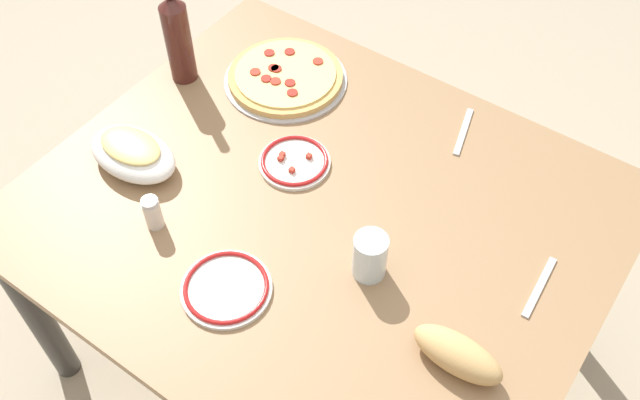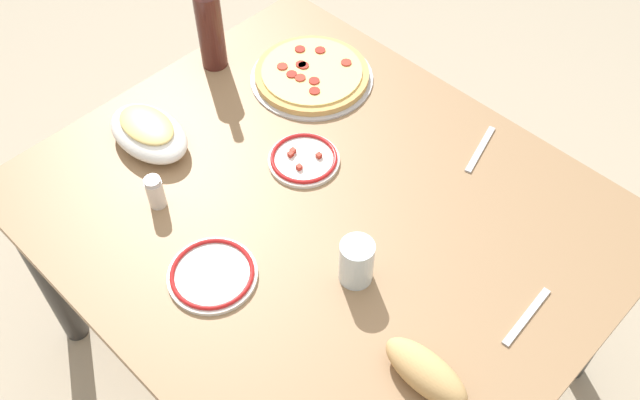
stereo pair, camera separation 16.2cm
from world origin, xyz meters
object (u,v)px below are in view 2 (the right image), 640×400
dining_table (320,233)px  baked_pasta_dish (148,132)px  water_glass (356,262)px  spice_shaker (155,192)px  wine_bottle (210,24)px  side_plate_near (304,159)px  bread_loaf (426,372)px  pepperoni_pizza (312,75)px  side_plate_far (212,274)px

dining_table → baked_pasta_dish: 0.49m
water_glass → spice_shaker: water_glass is taller
wine_bottle → spice_shaker: (-0.29, 0.42, -0.09)m
water_glass → side_plate_near: water_glass is taller
baked_pasta_dish → bread_loaf: (-0.89, 0.02, -0.00)m
pepperoni_pizza → spice_shaker: (-0.05, 0.56, 0.03)m
spice_shaker → side_plate_near: bearing=-114.2°
pepperoni_pizza → side_plate_far: size_ratio=1.71×
pepperoni_pizza → bread_loaf: (-0.77, 0.47, 0.02)m
side_plate_near → pepperoni_pizza: bearing=-48.9°
side_plate_far → side_plate_near: bearing=-75.6°
pepperoni_pizza → side_plate_near: (-0.20, 0.23, -0.01)m
dining_table → baked_pasta_dish: size_ratio=5.42×
pepperoni_pizza → baked_pasta_dish: (0.12, 0.45, 0.03)m
baked_pasta_dish → wine_bottle: bearing=-69.3°
dining_table → pepperoni_pizza: size_ratio=3.90×
water_glass → side_plate_near: bearing=-26.4°
spice_shaker → dining_table: bearing=-137.6°
baked_pasta_dish → side_plate_far: bearing=160.2°
wine_bottle → side_plate_near: size_ratio=1.85×
water_glass → pepperoni_pizza: bearing=-36.8°
dining_table → wine_bottle: (0.56, -0.16, 0.23)m
dining_table → wine_bottle: bearing=-16.0°
side_plate_far → spice_shaker: size_ratio=2.25×
wine_bottle → side_plate_far: bearing=139.2°
bread_loaf → side_plate_far: bearing=15.5°
water_glass → spice_shaker: (0.46, 0.17, -0.01)m
wine_bottle → side_plate_far: 0.71m
wine_bottle → water_glass: (-0.75, 0.24, -0.08)m
baked_pasta_dish → wine_bottle: 0.34m
baked_pasta_dish → water_glass: water_glass is taller
side_plate_near → spice_shaker: spice_shaker is taller
side_plate_near → spice_shaker: size_ratio=2.02×
pepperoni_pizza → dining_table: bearing=137.2°
baked_pasta_dish → bread_loaf: 0.89m
wine_bottle → side_plate_far: size_ratio=1.66×
wine_bottle → bread_loaf: bearing=162.0°
side_plate_near → side_plate_far: size_ratio=0.90×
dining_table → spice_shaker: 0.40m
pepperoni_pizza → side_plate_far: pepperoni_pizza is taller
bread_loaf → spice_shaker: size_ratio=2.18×
water_glass → bread_loaf: bearing=162.0°
spice_shaker → pepperoni_pizza: bearing=-84.8°
baked_pasta_dish → water_glass: size_ratio=2.13×
pepperoni_pizza → bread_loaf: 0.90m
side_plate_far → bread_loaf: 0.49m
baked_pasta_dish → side_plate_near: 0.39m
wine_bottle → spice_shaker: size_ratio=3.73×
side_plate_far → dining_table: bearing=-96.5°
dining_table → side_plate_far: size_ratio=6.65×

